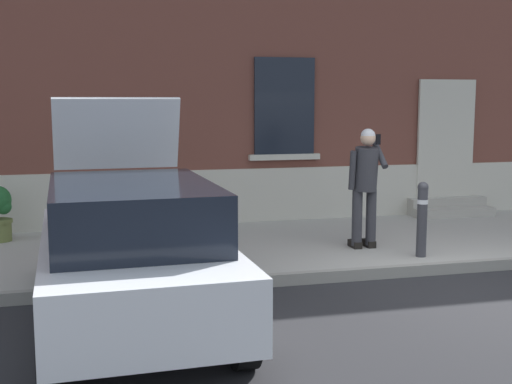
{
  "coord_description": "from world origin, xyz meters",
  "views": [
    {
      "loc": [
        -4.37,
        -6.88,
        2.29
      ],
      "look_at": [
        -2.17,
        1.6,
        1.1
      ],
      "focal_mm": 47.08,
      "sensor_mm": 36.0,
      "label": 1
    }
  ],
  "objects_px": {
    "bollard_near_person": "(422,216)",
    "planter_terracotta": "(160,207)",
    "hatchback_car_white": "(132,249)",
    "person_on_phone": "(366,180)"
  },
  "relations": [
    {
      "from": "bollard_near_person",
      "to": "planter_terracotta",
      "type": "xyz_separation_m",
      "value": [
        -3.32,
        2.46,
        -0.11
      ]
    },
    {
      "from": "person_on_phone",
      "to": "hatchback_car_white",
      "type": "bearing_deg",
      "value": -162.96
    },
    {
      "from": "hatchback_car_white",
      "to": "bollard_near_person",
      "type": "xyz_separation_m",
      "value": [
        4.05,
        1.47,
        -0.09
      ]
    },
    {
      "from": "bollard_near_person",
      "to": "person_on_phone",
      "type": "bearing_deg",
      "value": 128.5
    },
    {
      "from": "bollard_near_person",
      "to": "planter_terracotta",
      "type": "height_order",
      "value": "bollard_near_person"
    },
    {
      "from": "bollard_near_person",
      "to": "planter_terracotta",
      "type": "bearing_deg",
      "value": 143.49
    },
    {
      "from": "hatchback_car_white",
      "to": "planter_terracotta",
      "type": "relative_size",
      "value": 4.78
    },
    {
      "from": "bollard_near_person",
      "to": "person_on_phone",
      "type": "height_order",
      "value": "person_on_phone"
    },
    {
      "from": "person_on_phone",
      "to": "planter_terracotta",
      "type": "relative_size",
      "value": 2.04
    },
    {
      "from": "hatchback_car_white",
      "to": "bollard_near_person",
      "type": "relative_size",
      "value": 3.93
    }
  ]
}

